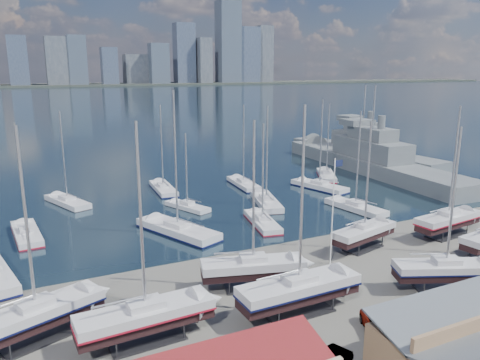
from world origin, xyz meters
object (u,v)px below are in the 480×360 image
sailboat_cradle_0 (37,315)px  naval_ship_east (370,163)px  car_a (266,360)px  flagpole (334,205)px  naval_ship_west (361,151)px

sailboat_cradle_0 → naval_ship_east: (62.62, 35.81, -0.41)m
sailboat_cradle_0 → car_a: size_ratio=3.37×
car_a → sailboat_cradle_0: bearing=146.4°
sailboat_cradle_0 → flagpole: (28.16, 2.01, 4.31)m
naval_ship_east → flagpole: (-34.47, -33.79, 4.72)m
car_a → naval_ship_east: bearing=48.1°
sailboat_cradle_0 → car_a: sailboat_cradle_0 is taller
naval_ship_east → naval_ship_west: (7.67, 11.75, -0.00)m
naval_ship_west → sailboat_cradle_0: bearing=118.4°
naval_ship_west → car_a: (-56.83, -58.20, -0.85)m
naval_ship_east → flagpole: size_ratio=4.43×
sailboat_cradle_0 → naval_ship_east: naval_ship_east is taller
flagpole → naval_ship_west: bearing=47.2°
naval_ship_west → flagpole: size_ratio=3.75×
car_a → naval_ship_west: bearing=50.4°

